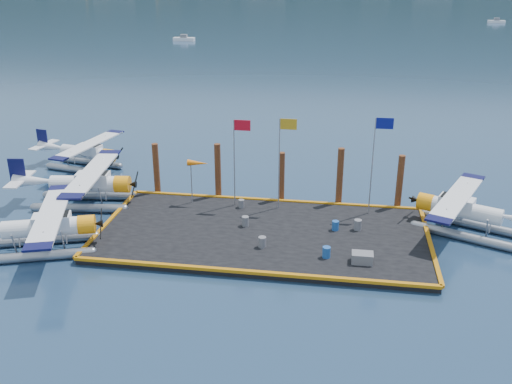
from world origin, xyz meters
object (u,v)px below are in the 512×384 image
drum_4 (358,225)px  piling_3 (340,178)px  drum_0 (245,221)px  drum_1 (326,252)px  seaplane_d (462,212)px  seaplane_a (46,230)px  crate (362,258)px  drum_5 (241,204)px  flagpole_yellow (282,150)px  drum_2 (335,226)px  flagpole_red (237,149)px  piling_4 (400,184)px  piling_2 (281,179)px  piling_1 (218,173)px  piling_0 (156,171)px  drum_3 (262,242)px  flagpole_blue (376,152)px  windsock (198,164)px  seaplane_c (87,154)px  seaplane_b (88,186)px

drum_4 → piling_3: piling_3 is taller
drum_0 → drum_1: size_ratio=0.99×
seaplane_d → drum_0: 13.52m
seaplane_a → crate: 18.21m
drum_0 → drum_1: bearing=-32.8°
drum_5 → flagpole_yellow: (2.69, 0.35, 3.83)m
drum_2 → flagpole_red: size_ratio=0.10×
seaplane_a → piling_4: bearing=95.3°
flagpole_yellow → piling_2: flagpole_yellow is taller
piling_1 → piling_0: bearing=180.0°
drum_3 → drum_5: size_ratio=1.16×
piling_4 → flagpole_yellow: bearing=-168.4°
piling_2 → flagpole_yellow: bearing=-82.8°
drum_3 → piling_4: bearing=42.0°
drum_2 → drum_5: drum_2 is taller
flagpole_blue → piling_3: (-2.20, 1.60, -2.54)m
seaplane_d → drum_1: bearing=146.8°
seaplane_a → piling_2: piling_2 is taller
windsock → piling_4: piling_4 is taller
seaplane_c → drum_4: 23.49m
drum_5 → drum_0: bearing=-74.9°
flagpole_blue → piling_3: 3.72m
piling_3 → piling_2: bearing=180.0°
drum_4 → piling_4: bearing=57.2°
drum_5 → flagpole_blue: bearing=2.3°
seaplane_a → piling_1: size_ratio=2.16×
drum_2 → piling_2: size_ratio=0.16×
windsock → piling_3: piling_3 is taller
drum_5 → piling_0: bearing=163.4°
crate → piling_0: bearing=149.8°
flagpole_red → piling_0: 6.84m
drum_5 → piling_4: piling_4 is taller
piling_1 → piling_2: size_ratio=1.11×
drum_4 → piling_2: (-5.26, 4.25, 1.17)m
windsock → piling_3: bearing=9.5°
drum_5 → flagpole_blue: (8.68, 0.35, 4.01)m
flagpole_red → piling_2: 4.07m
seaplane_d → flagpole_yellow: (-11.42, 1.19, 3.11)m
drum_2 → seaplane_c: bearing=155.8°
drum_5 → piling_4: (10.49, 1.95, 1.32)m
seaplane_c → crate: bearing=70.5°
seaplane_d → flagpole_yellow: flagpole_yellow is taller
flagpole_blue → seaplane_d: bearing=-12.4°
crate → piling_2: piling_2 is taller
windsock → flagpole_yellow: bearing=0.0°
seaplane_b → seaplane_d: (24.78, -0.40, -0.09)m
seaplane_b → flagpole_blue: 19.63m
seaplane_d → windsock: windsock is taller
drum_0 → drum_2: (5.62, 0.27, -0.02)m
piling_0 → piling_3: piling_3 is taller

